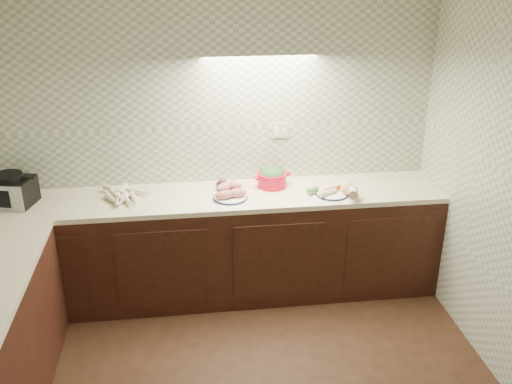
{
  "coord_description": "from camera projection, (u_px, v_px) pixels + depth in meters",
  "views": [
    {
      "loc": [
        -0.22,
        -2.61,
        2.74
      ],
      "look_at": [
        0.28,
        1.25,
        1.02
      ],
      "focal_mm": 40.0,
      "sensor_mm": 36.0,
      "label": 1
    }
  ],
  "objects": [
    {
      "name": "dutch_oven",
      "position": [
        272.0,
        177.0,
        4.63
      ],
      "size": [
        0.3,
        0.29,
        0.17
      ],
      "rotation": [
        0.0,
        0.0,
        0.23
      ],
      "color": "red",
      "rests_on": "counter"
    },
    {
      "name": "counter",
      "position": [
        126.0,
        310.0,
        3.86
      ],
      "size": [
        3.6,
        3.6,
        0.9
      ],
      "color": "black",
      "rests_on": "ground"
    },
    {
      "name": "veg_plate",
      "position": [
        339.0,
        190.0,
        4.48
      ],
      "size": [
        0.42,
        0.29,
        0.12
      ],
      "rotation": [
        0.0,
        0.0,
        -0.42
      ],
      "color": "#0E1A3A",
      "rests_on": "counter"
    },
    {
      "name": "sweet_potato_plate",
      "position": [
        230.0,
        192.0,
        4.43
      ],
      "size": [
        0.27,
        0.27,
        0.12
      ],
      "rotation": [
        0.0,
        0.0,
        0.32
      ],
      "color": "#0E1A3A",
      "rests_on": "counter"
    },
    {
      "name": "toaster_oven",
      "position": [
        10.0,
        190.0,
        4.3
      ],
      "size": [
        0.4,
        0.35,
        0.24
      ],
      "rotation": [
        0.0,
        0.0,
        -0.26
      ],
      "color": "black",
      "rests_on": "counter"
    },
    {
      "name": "onion_bowl",
      "position": [
        224.0,
        184.0,
        4.6
      ],
      "size": [
        0.13,
        0.13,
        0.1
      ],
      "color": "black",
      "rests_on": "counter"
    },
    {
      "name": "parsnip_pile",
      "position": [
        128.0,
        194.0,
        4.45
      ],
      "size": [
        0.36,
        0.36,
        0.08
      ],
      "color": "#F9E6C6",
      "rests_on": "counter"
    },
    {
      "name": "room",
      "position": [
        233.0,
        184.0,
        2.85
      ],
      "size": [
        3.6,
        3.6,
        2.6
      ],
      "color": "black",
      "rests_on": "ground"
    }
  ]
}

